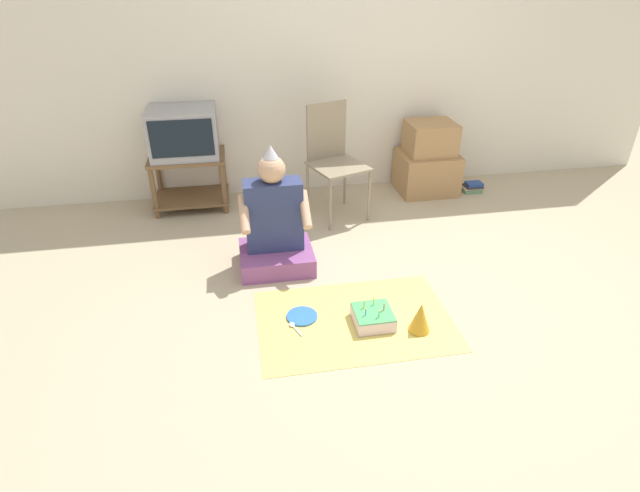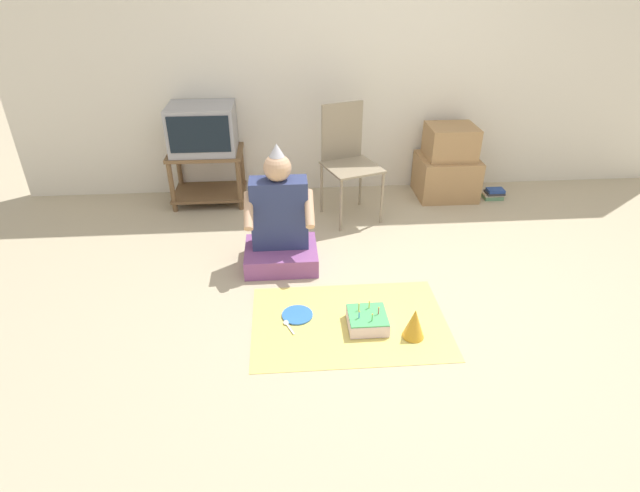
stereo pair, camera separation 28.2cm
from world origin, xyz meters
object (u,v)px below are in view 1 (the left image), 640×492
at_px(tv, 183,132).
at_px(person_seated, 275,228).
at_px(birthday_cake, 373,317).
at_px(paper_plate, 302,316).
at_px(book_pile, 473,187).
at_px(folding_chair, 333,154).
at_px(party_hat_blue, 420,317).
at_px(cardboard_box_stack, 428,161).

xyz_separation_m(tv, person_seated, (0.65, -1.14, -0.39)).
xyz_separation_m(person_seated, birthday_cake, (0.52, -0.80, -0.25)).
relative_size(tv, paper_plate, 2.88).
bearing_deg(paper_plate, book_pile, 40.75).
bearing_deg(folding_chair, tv, 164.28).
bearing_deg(party_hat_blue, birthday_cake, 155.98).
xyz_separation_m(book_pile, birthday_cake, (-1.49, -1.79, 0.01)).
distance_m(tv, folding_chair, 1.29).
distance_m(party_hat_blue, paper_plate, 0.74).
distance_m(cardboard_box_stack, party_hat_blue, 2.18).
bearing_deg(book_pile, tv, 176.75).
height_order(book_pile, person_seated, person_seated).
distance_m(birthday_cake, party_hat_blue, 0.29).
bearing_deg(party_hat_blue, book_pile, 57.09).
xyz_separation_m(folding_chair, cardboard_box_stack, (0.99, 0.31, -0.24)).
height_order(cardboard_box_stack, paper_plate, cardboard_box_stack).
bearing_deg(party_hat_blue, person_seated, 130.38).
distance_m(tv, paper_plate, 2.07).
distance_m(person_seated, paper_plate, 0.73).
bearing_deg(book_pile, party_hat_blue, -122.91).
distance_m(cardboard_box_stack, book_pile, 0.53).
bearing_deg(cardboard_box_stack, folding_chair, -162.60).
relative_size(folding_chair, party_hat_blue, 4.88).
bearing_deg(folding_chair, person_seated, -126.22).
bearing_deg(birthday_cake, tv, 121.04).
height_order(folding_chair, book_pile, folding_chair).
height_order(cardboard_box_stack, person_seated, person_seated).
height_order(book_pile, paper_plate, book_pile).
bearing_deg(person_seated, paper_plate, -81.95).
relative_size(tv, cardboard_box_stack, 0.84).
bearing_deg(tv, cardboard_box_stack, -0.97).
height_order(tv, party_hat_blue, tv).
xyz_separation_m(cardboard_box_stack, person_seated, (-1.57, -1.10, 0.00)).
bearing_deg(paper_plate, cardboard_box_stack, 50.18).
distance_m(birthday_cake, paper_plate, 0.45).
relative_size(book_pile, party_hat_blue, 0.96).
xyz_separation_m(folding_chair, birthday_cake, (-0.06, -1.60, -0.49)).
xyz_separation_m(party_hat_blue, paper_plate, (-0.69, 0.25, -0.09)).
bearing_deg(book_pile, folding_chair, -172.24).
height_order(folding_chair, party_hat_blue, folding_chair).
bearing_deg(paper_plate, birthday_cake, -17.78).
distance_m(cardboard_box_stack, person_seated, 1.92).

